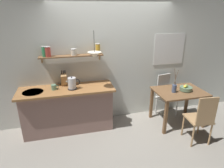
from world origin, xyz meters
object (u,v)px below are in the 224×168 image
at_px(dining_chair_near, 201,117).
at_px(dining_chair_far, 165,94).
at_px(twig_vase, 174,88).
at_px(coffee_mug_by_sink, 54,87).
at_px(knife_block, 64,79).
at_px(fruit_bowl, 186,88).
at_px(electric_kettle, 72,84).
at_px(dining_table, 179,96).
at_px(pendant_lamp, 94,55).

bearing_deg(dining_chair_near, dining_chair_far, 94.42).
distance_m(twig_vase, coffee_mug_by_sink, 2.39).
relative_size(knife_block, coffee_mug_by_sink, 2.38).
height_order(fruit_bowl, electric_kettle, electric_kettle).
xyz_separation_m(dining_chair_near, electric_kettle, (-2.19, 0.98, 0.49)).
height_order(dining_table, coffee_mug_by_sink, coffee_mug_by_sink).
bearing_deg(dining_chair_far, twig_vase, -99.65).
relative_size(twig_vase, coffee_mug_by_sink, 3.71).
xyz_separation_m(dining_table, twig_vase, (-0.16, -0.04, 0.21)).
distance_m(dining_table, knife_block, 2.41).
bearing_deg(twig_vase, dining_table, 12.92).
distance_m(dining_chair_far, electric_kettle, 2.17).
height_order(dining_chair_far, electric_kettle, electric_kettle).
relative_size(dining_table, electric_kettle, 3.82).
distance_m(dining_chair_near, twig_vase, 0.79).
distance_m(dining_table, pendant_lamp, 2.00).
distance_m(electric_kettle, pendant_lamp, 0.71).
distance_m(dining_chair_far, pendant_lamp, 2.00).
height_order(twig_vase, coffee_mug_by_sink, twig_vase).
bearing_deg(knife_block, electric_kettle, -56.71).
bearing_deg(coffee_mug_by_sink, knife_block, 41.27).
height_order(dining_table, pendant_lamp, pendant_lamp).
xyz_separation_m(dining_chair_near, knife_block, (-2.34, 1.20, 0.51)).
height_order(twig_vase, electric_kettle, twig_vase).
relative_size(dining_chair_near, dining_chair_far, 1.02).
height_order(electric_kettle, coffee_mug_by_sink, electric_kettle).
height_order(twig_vase, pendant_lamp, pendant_lamp).
xyz_separation_m(dining_chair_far, coffee_mug_by_sink, (-2.45, -0.12, 0.45)).
height_order(dining_chair_near, coffee_mug_by_sink, coffee_mug_by_sink).
xyz_separation_m(fruit_bowl, knife_block, (-2.45, 0.49, 0.24)).
bearing_deg(coffee_mug_by_sink, dining_chair_near, -22.16).
bearing_deg(dining_chair_far, dining_chair_near, -85.58).
distance_m(knife_block, coffee_mug_by_sink, 0.27).
relative_size(dining_table, knife_block, 3.11).
relative_size(electric_kettle, coffee_mug_by_sink, 1.94).
bearing_deg(fruit_bowl, electric_kettle, 173.33).
height_order(dining_table, dining_chair_near, dining_chair_near).
bearing_deg(pendant_lamp, dining_chair_far, 9.04).
distance_m(dining_chair_near, pendant_lamp, 2.23).
distance_m(twig_vase, pendant_lamp, 1.77).
bearing_deg(pendant_lamp, knife_block, 151.35).
bearing_deg(knife_block, twig_vase, -12.95).
bearing_deg(fruit_bowl, dining_chair_near, -98.97).
height_order(fruit_bowl, coffee_mug_by_sink, coffee_mug_by_sink).
relative_size(twig_vase, electric_kettle, 1.91).
xyz_separation_m(twig_vase, coffee_mug_by_sink, (-2.37, 0.33, 0.12)).
distance_m(fruit_bowl, coffee_mug_by_sink, 2.67).
bearing_deg(pendant_lamp, coffee_mug_by_sink, 169.43).
distance_m(electric_kettle, coffee_mug_by_sink, 0.35).
relative_size(dining_chair_far, electric_kettle, 3.64).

